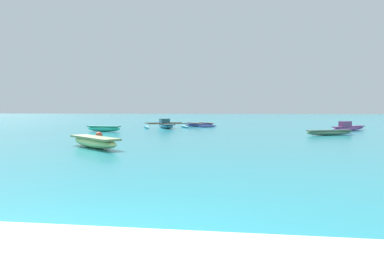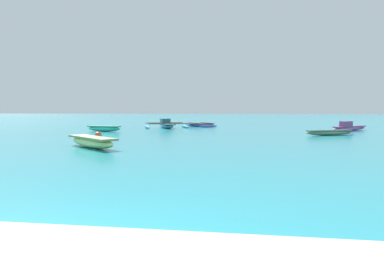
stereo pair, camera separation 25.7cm
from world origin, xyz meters
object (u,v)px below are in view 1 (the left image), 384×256
Objects in this scene: moored_boat_0 at (329,132)px; moored_boat_1 at (104,128)px; moored_boat_4 at (165,125)px; moored_boat_5 at (348,127)px; moored_boat_2 at (94,142)px; moored_boat_3 at (200,125)px; mooring_buoy_0 at (99,135)px.

moored_boat_0 is 1.17× the size of moored_boat_1.
moored_boat_4 reaches higher than moored_boat_5.
moored_boat_1 is at bearing 149.16° from moored_boat_5.
moored_boat_5 is (13.97, -1.81, -0.01)m from moored_boat_4.
moored_boat_2 reaches higher than moored_boat_1.
moored_boat_1 reaches higher than moored_boat_3.
mooring_buoy_0 is at bearing -138.70° from moored_boat_3.
moored_boat_0 is at bearing 35.50° from moored_boat_4.
moored_boat_2 is at bearing -22.82° from moored_boat_4.
moored_boat_4 is at bearing 132.57° from moored_boat_2.
moored_boat_5 reaches higher than moored_boat_1.
moored_boat_1 is 10.28m from moored_boat_2.
moored_boat_3 is at bearing 110.59° from moored_boat_4.
moored_boat_0 is 1.00× the size of moored_boat_2.
moored_boat_3 is at bearing 123.86° from moored_boat_2.
moored_boat_0 is at bearing 78.07° from moored_boat_2.
moored_boat_2 is at bearing -59.92° from moored_boat_1.
moored_boat_1 is 9.85m from moored_boat_3.
moored_boat_3 is 1.11× the size of moored_boat_5.
moored_boat_5 is at bearing -54.51° from moored_boat_3.
moored_boat_5 reaches higher than moored_boat_0.
moored_boat_0 is 13.28m from mooring_buoy_0.
moored_boat_3 is (-8.76, 9.32, -0.01)m from moored_boat_0.
moored_boat_4 reaches higher than moored_boat_0.
moored_boat_0 is at bearing 19.22° from mooring_buoy_0.
moored_boat_4 is (-11.40, 6.73, 0.08)m from moored_boat_0.
moored_boat_3 reaches higher than moored_boat_0.
moored_boat_5 is (11.33, -4.40, 0.07)m from moored_boat_3.
mooring_buoy_0 is (-3.78, -13.69, 0.02)m from moored_boat_3.
moored_boat_5 is 17.74m from mooring_buoy_0.
moored_boat_4 is (-0.30, 14.98, 0.01)m from moored_boat_2.
moored_boat_3 is (2.34, 17.58, -0.08)m from moored_boat_2.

